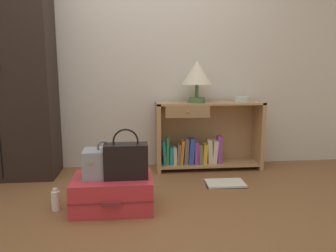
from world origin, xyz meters
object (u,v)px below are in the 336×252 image
bowl (242,99)px  bottle (56,200)px  suitcase_large (113,193)px  table_lamp (197,74)px  train_case (104,163)px  bookshelf (204,138)px  open_book_on_floor (225,183)px  handbag (126,160)px  wardrobe (3,69)px

bowl → bottle: bearing=-151.4°
suitcase_large → table_lamp: bearing=48.3°
bottle → train_case: bearing=2.4°
suitcase_large → bottle: (-0.44, 0.00, -0.05)m
bookshelf → bowl: 0.58m
table_lamp → open_book_on_floor: (0.19, -0.49, -1.01)m
suitcase_large → handbag: 0.29m
table_lamp → handbag: size_ratio=1.13×
table_lamp → train_case: (-0.88, -0.91, -0.66)m
bowl → open_book_on_floor: 0.96m
suitcase_large → open_book_on_floor: 1.11m
wardrobe → bookshelf: (1.99, 0.07, -0.73)m
bookshelf → table_lamp: 0.69m
table_lamp → wardrobe: bearing=-178.9°
wardrobe → open_book_on_floor: wardrobe is taller
table_lamp → bowl: bearing=3.9°
wardrobe → handbag: wardrobe is taller
table_lamp → bowl: 0.56m
table_lamp → bottle: 1.82m
open_book_on_floor → bookshelf: bearing=100.3°
bookshelf → table_lamp: size_ratio=2.63×
train_case → bottle: size_ratio=1.80×
wardrobe → suitcase_large: bearing=-39.8°
wardrobe → bookshelf: 2.12m
table_lamp → open_book_on_floor: bearing=-68.8°
suitcase_large → open_book_on_floor: (1.01, 0.43, -0.12)m
bowl → train_case: size_ratio=0.52×
bowl → wardrobe: bearing=-178.4°
train_case → handbag: bearing=-16.3°
train_case → bottle: 0.47m
bowl → open_book_on_floor: bowl is taller
bookshelf → handbag: 1.28m
suitcase_large → open_book_on_floor: size_ratio=1.57×
bookshelf → handbag: bearing=-129.2°
train_case → wardrobe: bearing=139.2°
bookshelf → open_book_on_floor: size_ratio=2.89×
train_case → bottle: (-0.38, -0.02, -0.28)m
handbag → bowl: bearing=39.2°
table_lamp → bottle: size_ratio=2.47×
wardrobe → suitcase_large: wardrobe is taller
bookshelf → bottle: 1.68m
wardrobe → bottle: 1.47m
bowl → bottle: size_ratio=0.93×
bowl → train_case: bowl is taller
bookshelf → handbag: bookshelf is taller
suitcase_large → handbag: (0.11, -0.03, 0.26)m
wardrobe → handbag: bearing=-38.1°
wardrobe → bottle: bearing=-54.5°
bookshelf → bottle: bookshelf is taller
wardrobe → bottle: size_ratio=12.30×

